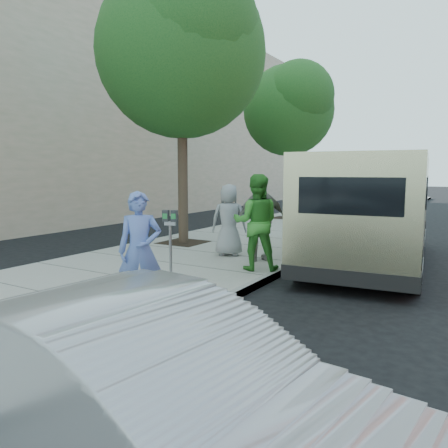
{
  "coord_description": "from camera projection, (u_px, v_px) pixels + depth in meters",
  "views": [
    {
      "loc": [
        5.0,
        -7.6,
        2.19
      ],
      "look_at": [
        0.45,
        0.05,
        1.1
      ],
      "focal_mm": 35.0,
      "sensor_mm": 36.0,
      "label": 1
    }
  ],
  "objects": [
    {
      "name": "ground",
      "position": [
        205.0,
        274.0,
        9.29
      ],
      "size": [
        120.0,
        120.0,
        0.0
      ],
      "primitive_type": "plane",
      "color": "black",
      "rests_on": "ground"
    },
    {
      "name": "sidewalk",
      "position": [
        168.0,
        266.0,
        9.79
      ],
      "size": [
        5.0,
        60.0,
        0.15
      ],
      "primitive_type": "cube",
      "color": "gray",
      "rests_on": "ground"
    },
    {
      "name": "curb_face",
      "position": [
        266.0,
        279.0,
        8.55
      ],
      "size": [
        0.12,
        60.0,
        0.16
      ],
      "primitive_type": "cube",
      "color": "gray",
      "rests_on": "ground"
    },
    {
      "name": "tree_near",
      "position": [
        183.0,
        46.0,
        11.81
      ],
      "size": [
        4.62,
        4.6,
        7.53
      ],
      "color": "black",
      "rests_on": "sidewalk"
    },
    {
      "name": "tree_far",
      "position": [
        290.0,
        106.0,
        18.37
      ],
      "size": [
        3.92,
        3.8,
        6.49
      ],
      "color": "black",
      "rests_on": "sidewalk"
    },
    {
      "name": "parking_meter",
      "position": [
        170.0,
        230.0,
        7.88
      ],
      "size": [
        0.29,
        0.17,
        1.33
      ],
      "rotation": [
        0.0,
        0.0,
        0.31
      ],
      "color": "gray",
      "rests_on": "sidewalk"
    },
    {
      "name": "van",
      "position": [
        372.0,
        208.0,
        10.15
      ],
      "size": [
        2.87,
        6.95,
        2.51
      ],
      "rotation": [
        0.0,
        0.0,
        0.1
      ],
      "color": "#C5BE8D",
      "rests_on": "ground"
    },
    {
      "name": "sedan",
      "position": [
        149.0,
        403.0,
        2.85
      ],
      "size": [
        4.25,
        1.91,
        1.35
      ],
      "primitive_type": "imported",
      "rotation": [
        0.0,
        0.0,
        1.45
      ],
      "color": "#A2A5A9",
      "rests_on": "ground"
    },
    {
      "name": "person_officer",
      "position": [
        140.0,
        250.0,
        6.44
      ],
      "size": [
        0.76,
        0.73,
        1.74
      ],
      "primitive_type": "imported",
      "rotation": [
        0.0,
        0.0,
        0.69
      ],
      "color": "#5B76C2",
      "rests_on": "sidewalk"
    },
    {
      "name": "person_green_shirt",
      "position": [
        256.0,
        222.0,
        8.95
      ],
      "size": [
        1.18,
        1.08,
        1.97
      ],
      "primitive_type": "imported",
      "rotation": [
        0.0,
        0.0,
        3.57
      ],
      "color": "#368C2D",
      "rests_on": "sidewalk"
    },
    {
      "name": "person_gray_shirt",
      "position": [
        229.0,
        220.0,
        10.48
      ],
      "size": [
        1.0,
        0.87,
        1.73
      ],
      "primitive_type": "imported",
      "rotation": [
        0.0,
        0.0,
        3.61
      ],
      "color": "gray",
      "rests_on": "sidewalk"
    },
    {
      "name": "person_striped_polo",
      "position": [
        262.0,
        219.0,
        9.85
      ],
      "size": [
        1.15,
        1.1,
        1.92
      ],
      "primitive_type": "imported",
      "rotation": [
        0.0,
        0.0,
        3.88
      ],
      "color": "gray",
      "rests_on": "sidewalk"
    }
  ]
}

